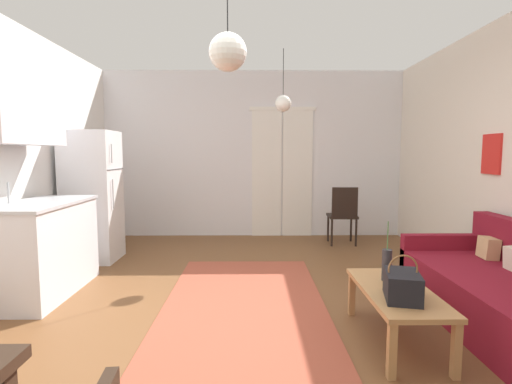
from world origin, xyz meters
The scene contains 11 objects.
ground_plane centered at (0.00, 0.00, -0.05)m, with size 5.49×7.34×0.10m, color brown.
wall_back centered at (0.02, 3.42, 1.35)m, with size 5.09×0.13×2.73m.
area_rug centered at (-0.09, 0.23, 0.01)m, with size 1.47×3.04×0.01m, color #9E4733.
coffee_table centered at (1.03, -0.35, 0.34)m, with size 0.48×1.03×0.40m.
bamboo_vase centered at (1.03, -0.15, 0.52)m, with size 0.08×0.08×0.47m.
handbag centered at (1.00, -0.54, 0.49)m, with size 0.29×0.36×0.31m.
refrigerator centered at (-2.07, 1.88, 0.83)m, with size 0.64×0.59×1.67m.
kitchen_counter centered at (-2.11, 0.66, 0.78)m, with size 0.62×1.25×2.08m.
accent_chair centered at (1.35, 2.68, 0.49)m, with size 0.43×0.41×0.89m.
pendant_lamp_near centered at (-0.17, -0.62, 2.00)m, with size 0.24×0.24×0.85m.
pendant_lamp_far centered at (0.38, 2.06, 2.03)m, with size 0.21×0.21×0.80m.
Camera 1 is at (-0.02, -3.07, 1.38)m, focal length 27.13 mm.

